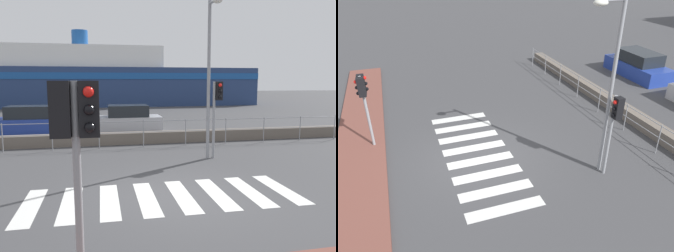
{
  "view_description": "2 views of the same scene",
  "coord_description": "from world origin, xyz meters",
  "views": [
    {
      "loc": [
        -1.79,
        -7.67,
        2.87
      ],
      "look_at": [
        0.2,
        2.0,
        1.5
      ],
      "focal_mm": 35.0,
      "sensor_mm": 36.0,
      "label": 1
    },
    {
      "loc": [
        9.73,
        -2.45,
        6.64
      ],
      "look_at": [
        0.1,
        1.0,
        1.2
      ],
      "focal_mm": 35.0,
      "sensor_mm": 36.0,
      "label": 2
    }
  ],
  "objects": [
    {
      "name": "ground_plane",
      "position": [
        0.0,
        0.0,
        0.0
      ],
      "size": [
        160.0,
        160.0,
        0.0
      ],
      "primitive_type": "plane",
      "color": "#424244"
    },
    {
      "name": "crosswalk",
      "position": [
        -0.3,
        0.0,
        0.0
      ],
      "size": [
        6.75,
        2.4,
        0.01
      ],
      "color": "silver",
      "rests_on": "ground_plane"
    },
    {
      "name": "seawall",
      "position": [
        0.0,
        7.17,
        0.26
      ],
      "size": [
        21.05,
        0.55,
        0.52
      ],
      "color": "#6B6056",
      "rests_on": "ground_plane"
    },
    {
      "name": "harbor_fence",
      "position": [
        -0.0,
        6.29,
        0.78
      ],
      "size": [
        18.98,
        0.04,
        1.19
      ],
      "color": "gray",
      "rests_on": "ground_plane"
    },
    {
      "name": "traffic_light_near",
      "position": [
        -2.09,
        -3.59,
        2.27
      ],
      "size": [
        0.58,
        0.41,
        2.87
      ],
      "color": "gray",
      "rests_on": "ground_plane"
    },
    {
      "name": "traffic_light_far",
      "position": [
        2.39,
        3.73,
        2.09
      ],
      "size": [
        0.34,
        0.32,
        2.84
      ],
      "color": "gray",
      "rests_on": "ground_plane"
    },
    {
      "name": "streetlamp",
      "position": [
        2.05,
        3.51,
        3.54
      ],
      "size": [
        0.32,
        1.04,
        5.68
      ],
      "color": "gray",
      "rests_on": "ground_plane"
    },
    {
      "name": "ferry_boat",
      "position": [
        -0.79,
        31.71,
        2.86
      ],
      "size": [
        32.69,
        7.23,
        8.52
      ],
      "color": "navy",
      "rests_on": "ground_plane"
    },
    {
      "name": "parked_car_blue",
      "position": [
        -5.54,
        11.44,
        0.64
      ],
      "size": [
        4.26,
        1.78,
        1.5
      ],
      "color": "#233D9E",
      "rests_on": "ground_plane"
    },
    {
      "name": "parked_car_silver",
      "position": [
        -0.24,
        11.44,
        0.62
      ],
      "size": [
        3.82,
        1.87,
        1.46
      ],
      "color": "#BCBCC1",
      "rests_on": "ground_plane"
    }
  ]
}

